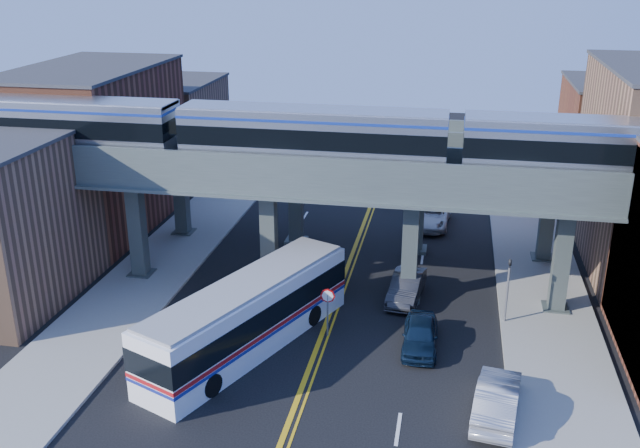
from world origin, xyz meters
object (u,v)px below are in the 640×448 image
object	(u,v)px
transit_bus	(248,316)
car_lane_d	(398,185)
stop_sign	(328,305)
transit_train	(313,135)
car_lane_c	(431,215)
car_lane_a	(420,335)
car_lane_b	(406,287)
car_parked_curb	(497,399)
traffic_signal	(508,284)

from	to	relation	value
transit_bus	car_lane_d	bearing A→B (deg)	11.94
stop_sign	transit_bus	distance (m)	4.04
transit_train	car_lane_c	size ratio (longest dim) A/B	8.20
car_lane_a	car_lane_b	distance (m)	5.31
transit_bus	car_lane_a	world-z (taller)	transit_bus
car_parked_curb	transit_bus	bearing A→B (deg)	-8.88
car_lane_a	car_lane_c	bearing A→B (deg)	89.86
stop_sign	car_lane_c	size ratio (longest dim) A/B	0.49
transit_train	car_parked_curb	xyz separation A→B (m)	(9.89, -10.31, -8.34)
car_lane_a	car_lane_d	distance (m)	24.00
transit_train	car_lane_b	xyz separation A→B (m)	(5.36, -0.14, -8.40)
stop_sign	traffic_signal	xyz separation A→B (m)	(8.90, 3.00, 0.54)
traffic_signal	transit_bus	world-z (taller)	traffic_signal
transit_bus	car_lane_b	size ratio (longest dim) A/B	2.87
car_lane_c	car_lane_d	xyz separation A→B (m)	(-2.96, 6.37, 0.06)
traffic_signal	car_lane_b	xyz separation A→B (m)	(-5.29, 1.86, -1.55)
car_lane_c	car_parked_curb	xyz separation A→B (m)	(3.68, -22.39, 0.06)
stop_sign	car_lane_c	xyz separation A→B (m)	(4.46, 17.08, -1.01)
transit_train	transit_bus	world-z (taller)	transit_train
traffic_signal	car_lane_c	distance (m)	14.85
car_lane_b	car_lane_d	world-z (taller)	car_lane_d
transit_train	transit_bus	bearing A→B (deg)	-105.13
transit_train	stop_sign	size ratio (longest dim) A/B	16.82
car_lane_b	transit_train	bearing A→B (deg)	-175.39
car_lane_d	transit_train	bearing A→B (deg)	-93.91
car_lane_d	car_lane_c	bearing A→B (deg)	-58.97
car_lane_b	car_lane_c	world-z (taller)	car_lane_b
transit_train	car_lane_a	size ratio (longest dim) A/B	10.44
car_lane_c	car_parked_curb	bearing A→B (deg)	-76.75
transit_bus	car_lane_c	bearing A→B (deg)	0.27
car_lane_d	car_parked_curb	world-z (taller)	car_lane_d
stop_sign	transit_bus	bearing A→B (deg)	-152.98
car_lane_b	car_lane_c	bearing A→B (deg)	92.12
traffic_signal	car_parked_curb	distance (m)	8.48
transit_bus	car_lane_a	xyz separation A→B (m)	(8.27, 1.50, -1.00)
car_lane_a	car_parked_curb	world-z (taller)	car_parked_curb
stop_sign	car_lane_a	bearing A→B (deg)	-4.15
car_lane_b	transit_bus	bearing A→B (deg)	-131.01
traffic_signal	car_lane_d	distance (m)	21.80
car_parked_curb	car_lane_a	bearing A→B (deg)	-47.52
car_parked_curb	stop_sign	bearing A→B (deg)	-25.51
stop_sign	transit_bus	xyz separation A→B (m)	(-3.60, -1.83, -0.03)
car_lane_b	car_lane_a	bearing A→B (deg)	-72.32
car_lane_c	transit_bus	bearing A→B (deg)	-109.15
transit_train	car_lane_d	world-z (taller)	transit_train
car_lane_d	car_parked_curb	distance (m)	29.51
transit_train	stop_sign	distance (m)	9.09
car_parked_curb	transit_train	bearing A→B (deg)	-38.59
car_lane_d	transit_bus	bearing A→B (deg)	-95.32
car_lane_b	car_lane_d	xyz separation A→B (m)	(-2.11, 18.59, 0.06)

